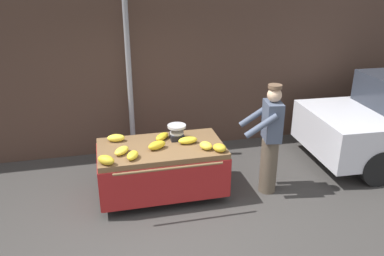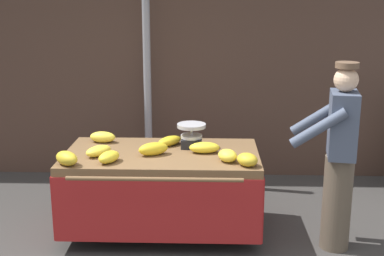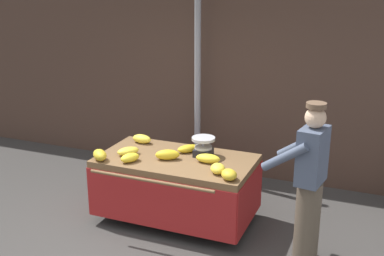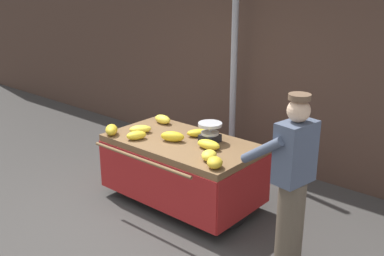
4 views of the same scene
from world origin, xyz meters
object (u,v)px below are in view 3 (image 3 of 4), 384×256
at_px(banana_bunch_2, 142,139).
at_px(banana_bunch_5, 100,155).
at_px(banana_bunch_4, 229,175).
at_px(banana_bunch_6, 218,169).
at_px(banana_bunch_8, 128,151).
at_px(banana_bunch_0, 130,158).
at_px(banana_cart, 176,175).
at_px(banana_bunch_7, 188,149).
at_px(weighing_scale, 203,147).
at_px(street_pole, 198,72).
at_px(vendor_person, 309,183).
at_px(banana_bunch_1, 168,155).
at_px(banana_bunch_3, 208,158).

xyz_separation_m(banana_bunch_2, banana_bunch_5, (-0.17, -0.72, 0.01)).
relative_size(banana_bunch_2, banana_bunch_4, 1.31).
height_order(banana_bunch_6, banana_bunch_8, banana_bunch_6).
xyz_separation_m(banana_bunch_0, banana_bunch_6, (1.05, 0.06, 0.00)).
distance_m(banana_bunch_2, banana_bunch_4, 1.57).
relative_size(banana_cart, banana_bunch_8, 6.87).
relative_size(banana_cart, banana_bunch_7, 6.50).
bearing_deg(banana_bunch_5, weighing_scale, 28.48).
bearing_deg(street_pole, banana_bunch_4, -59.15).
height_order(banana_cart, banana_bunch_0, banana_bunch_0).
bearing_deg(vendor_person, banana_cart, 170.71).
bearing_deg(banana_bunch_4, banana_bunch_0, 177.45).
bearing_deg(street_pole, banana_bunch_6, -61.64).
relative_size(street_pole, banana_bunch_5, 12.45).
bearing_deg(vendor_person, banana_bunch_5, -176.66).
bearing_deg(banana_bunch_8, banana_bunch_2, 96.62).
bearing_deg(banana_bunch_8, banana_bunch_0, -55.04).
distance_m(banana_bunch_4, banana_bunch_6, 0.21).
height_order(banana_bunch_2, banana_bunch_5, banana_bunch_5).
bearing_deg(weighing_scale, street_pole, 114.63).
distance_m(banana_bunch_6, banana_bunch_8, 1.19).
relative_size(banana_bunch_4, banana_bunch_5, 0.80).
height_order(banana_bunch_5, banana_bunch_6, banana_bunch_5).
bearing_deg(banana_bunch_8, banana_bunch_5, -129.43).
bearing_deg(banana_bunch_6, banana_bunch_1, 166.22).
relative_size(banana_cart, banana_bunch_1, 6.50).
bearing_deg(weighing_scale, banana_bunch_3, -55.14).
relative_size(banana_bunch_6, banana_bunch_8, 0.75).
bearing_deg(vendor_person, banana_bunch_1, 174.09).
xyz_separation_m(banana_bunch_2, banana_bunch_4, (1.41, -0.70, 0.00)).
distance_m(banana_bunch_1, banana_bunch_4, 0.90).
height_order(banana_bunch_0, banana_bunch_6, banana_bunch_6).
xyz_separation_m(banana_cart, banana_bunch_3, (0.41, -0.00, 0.27)).
bearing_deg(banana_bunch_1, banana_bunch_7, 68.41).
distance_m(banana_bunch_0, banana_bunch_1, 0.44).
bearing_deg(banana_bunch_3, banana_bunch_0, -159.40).
bearing_deg(banana_bunch_2, banana_bunch_1, -36.39).
distance_m(banana_bunch_0, banana_bunch_2, 0.67).
height_order(banana_bunch_3, banana_bunch_7, banana_bunch_3).
distance_m(weighing_scale, banana_bunch_8, 0.91).
bearing_deg(banana_bunch_8, banana_bunch_4, -10.27).
relative_size(banana_bunch_5, banana_bunch_7, 0.88).
bearing_deg(banana_bunch_1, banana_bunch_0, -147.93).
bearing_deg(banana_bunch_7, vendor_person, -17.94).
bearing_deg(banana_bunch_6, banana_bunch_4, -35.36).
bearing_deg(banana_bunch_7, street_pole, 106.55).
xyz_separation_m(banana_bunch_0, banana_bunch_7, (0.50, 0.56, -0.01)).
relative_size(banana_bunch_4, vendor_person, 0.12).
bearing_deg(banana_bunch_2, weighing_scale, -8.82).
distance_m(weighing_scale, banana_bunch_7, 0.24).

